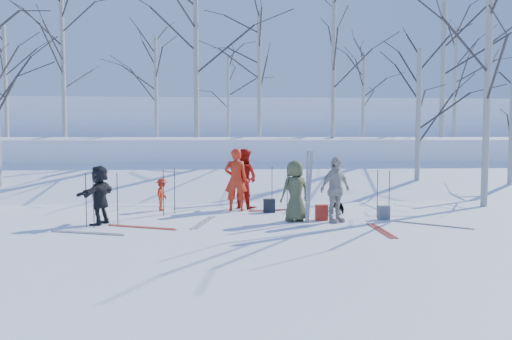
{
  "coord_description": "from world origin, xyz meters",
  "views": [
    {
      "loc": [
        -0.97,
        -12.75,
        2.3
      ],
      "look_at": [
        0.0,
        1.5,
        1.3
      ],
      "focal_mm": 35.0,
      "sensor_mm": 36.0,
      "label": 1
    }
  ],
  "objects": [
    {
      "name": "ski_pole_c",
      "position": [
        3.57,
        0.46,
        0.67
      ],
      "size": [
        0.02,
        0.02,
        1.34
      ],
      "primitive_type": "cylinder",
      "color": "black",
      "rests_on": "ground"
    },
    {
      "name": "birch_plateau_d",
      "position": [
        -2.08,
        9.38,
        6.19
      ],
      "size": [
        6.19,
        6.19,
        7.99
      ],
      "primitive_type": null,
      "color": "silver",
      "rests_on": "snow_plateau"
    },
    {
      "name": "backpack_red",
      "position": [
        1.71,
        0.47,
        0.21
      ],
      "size": [
        0.32,
        0.22,
        0.42
      ],
      "primitive_type": "cube",
      "color": "#B4261B",
      "rests_on": "ground"
    },
    {
      "name": "ski_pair_e",
      "position": [
        0.76,
        2.34,
        0.01
      ],
      "size": [
        0.99,
        1.98,
        0.02
      ],
      "primitive_type": null,
      "rotation": [
        0.0,
        0.0,
        1.79
      ],
      "color": "#AC2D18",
      "rests_on": "ground"
    },
    {
      "name": "birch_plateau_g",
      "position": [
        0.87,
        11.91,
        5.26
      ],
      "size": [
        4.88,
        4.88,
        6.11
      ],
      "primitive_type": null,
      "color": "silver",
      "rests_on": "snow_plateau"
    },
    {
      "name": "snow_ramp",
      "position": [
        0.0,
        7.0,
        0.15
      ],
      "size": [
        70.0,
        9.49,
        4.12
      ],
      "primitive_type": "cube",
      "rotation": [
        0.3,
        0.0,
        0.0
      ],
      "color": "white",
      "rests_on": "ground"
    },
    {
      "name": "skier_grey_west",
      "position": [
        -4.13,
        0.25,
        0.76
      ],
      "size": [
        0.92,
        1.48,
        1.53
      ],
      "primitive_type": "imported",
      "rotation": [
        0.0,
        0.0,
        4.35
      ],
      "color": "black",
      "rests_on": "ground"
    },
    {
      "name": "birch_plateau_i",
      "position": [
        -8.49,
        11.75,
        5.5
      ],
      "size": [
        5.22,
        5.22,
        6.6
      ],
      "primitive_type": null,
      "color": "silver",
      "rests_on": "snow_plateau"
    },
    {
      "name": "birch_edge_c",
      "position": [
        9.98,
        5.5,
        2.2
      ],
      "size": [
        3.68,
        3.68,
        4.41
      ],
      "primitive_type": null,
      "color": "silver",
      "rests_on": "ground"
    },
    {
      "name": "backpack_grey",
      "position": [
        3.42,
        0.45,
        0.19
      ],
      "size": [
        0.3,
        0.2,
        0.38
      ],
      "primitive_type": "cube",
      "color": "#5B5E63",
      "rests_on": "ground"
    },
    {
      "name": "upright_ski_left",
      "position": [
        1.24,
        0.07,
        0.95
      ],
      "size": [
        0.07,
        0.16,
        1.9
      ],
      "primitive_type": "cube",
      "rotation": [
        0.07,
        0.0,
        0.01
      ],
      "color": "silver",
      "rests_on": "ground"
    },
    {
      "name": "ski_pole_g",
      "position": [
        -4.38,
        -0.11,
        0.67
      ],
      "size": [
        0.02,
        0.02,
        1.34
      ],
      "primitive_type": "cylinder",
      "color": "black",
      "rests_on": "ground"
    },
    {
      "name": "ski_pair_b",
      "position": [
        2.85,
        -1.11,
        0.01
      ],
      "size": [
        0.22,
        1.9,
        0.02
      ],
      "primitive_type": null,
      "rotation": [
        0.0,
        0.0,
        -0.0
      ],
      "color": "#AC2D18",
      "rests_on": "ground"
    },
    {
      "name": "upright_ski_right",
      "position": [
        1.31,
        0.08,
        0.95
      ],
      "size": [
        0.14,
        0.23,
        1.89
      ],
      "primitive_type": "cube",
      "rotation": [
        0.1,
        0.0,
        0.36
      ],
      "color": "silver",
      "rests_on": "ground"
    },
    {
      "name": "ski_pole_d",
      "position": [
        0.53,
        2.11,
        0.67
      ],
      "size": [
        0.02,
        0.02,
        1.34
      ],
      "primitive_type": "cylinder",
      "color": "black",
      "rests_on": "ground"
    },
    {
      "name": "birch_edge_e",
      "position": [
        6.55,
        5.99,
        2.8
      ],
      "size": [
        4.52,
        4.52,
        5.59
      ],
      "primitive_type": null,
      "color": "silver",
      "rests_on": "ground"
    },
    {
      "name": "skier_redor_behind",
      "position": [
        -0.29,
        2.84,
        0.94
      ],
      "size": [
        1.15,
        1.14,
        1.88
      ],
      "primitive_type": "imported",
      "rotation": [
        0.0,
        0.0,
        2.42
      ],
      "color": "#B3160D",
      "rests_on": "ground"
    },
    {
      "name": "ski_pair_f",
      "position": [
        -2.98,
        -0.3,
        0.01
      ],
      "size": [
        1.55,
        2.04,
        0.02
      ],
      "primitive_type": null,
      "rotation": [
        0.0,
        0.0,
        1.18
      ],
      "color": "#AC2D18",
      "rests_on": "ground"
    },
    {
      "name": "birch_plateau_e",
      "position": [
        -4.28,
        12.84,
        4.71
      ],
      "size": [
        4.12,
        4.12,
        5.02
      ],
      "primitive_type": null,
      "color": "silver",
      "rests_on": "snow_plateau"
    },
    {
      "name": "birch_plateau_a",
      "position": [
        4.41,
        11.25,
        5.56
      ],
      "size": [
        5.3,
        5.3,
        6.72
      ],
      "primitive_type": null,
      "color": "silver",
      "rests_on": "snow_plateau"
    },
    {
      "name": "far_hill",
      "position": [
        0.0,
        38.0,
        2.0
      ],
      "size": [
        90.0,
        30.0,
        6.0
      ],
      "primitive_type": "cube",
      "color": "white",
      "rests_on": "ground"
    },
    {
      "name": "birch_plateau_h",
      "position": [
        -0.6,
        16.67,
        4.6
      ],
      "size": [
        3.96,
        3.96,
        4.8
      ],
      "primitive_type": null,
      "color": "silver",
      "rests_on": "snow_plateau"
    },
    {
      "name": "backpack_dark",
      "position": [
        0.43,
        1.94,
        0.2
      ],
      "size": [
        0.34,
        0.24,
        0.4
      ],
      "primitive_type": "cube",
      "color": "black",
      "rests_on": "ground"
    },
    {
      "name": "ski_pair_c",
      "position": [
        -1.47,
        0.27,
        0.01
      ],
      "size": [
        1.02,
        1.99,
        0.02
      ],
      "primitive_type": null,
      "rotation": [
        0.0,
        0.0,
        -0.22
      ],
      "color": "silver",
      "rests_on": "ground"
    },
    {
      "name": "birch_plateau_f",
      "position": [
        6.57,
        13.61,
        4.44
      ],
      "size": [
        3.74,
        3.74,
        4.49
      ],
      "primitive_type": null,
      "color": "silver",
      "rests_on": "snow_plateau"
    },
    {
      "name": "birch_edge_b",
      "position": [
        7.48,
        2.73,
        3.64
      ],
      "size": [
        5.69,
        5.69,
        7.27
      ],
      "primitive_type": null,
      "color": "silver",
      "rests_on": "ground"
    },
    {
      "name": "skier_red_north",
      "position": [
        -0.56,
        2.31,
        0.95
      ],
      "size": [
        0.73,
        0.51,
        1.9
      ],
      "primitive_type": "imported",
      "rotation": [
        0.0,
        0.0,
        3.06
      ],
      "color": "red",
      "rests_on": "ground"
    },
    {
      "name": "birch_plateau_c",
      "position": [
        -11.8,
        13.27,
        4.99
      ],
      "size": [
        4.5,
        4.5,
        5.58
      ],
      "primitive_type": null,
      "color": "silver",
      "rests_on": "snow_plateau"
    },
    {
      "name": "birch_plateau_b",
      "position": [
        9.48,
        10.43,
        6.4
      ],
      "size": [
        6.48,
        6.48,
        8.4
      ],
      "primitive_type": null,
      "color": "silver",
      "rests_on": "snow_plateau"
    },
    {
      "name": "ski_pole_b",
      "position": [
        -3.66,
        0.16,
        0.67
      ],
      "size": [
        0.02,
        0.02,
        1.34
      ],
      "primitive_type": "cylinder",
      "color": "black",
      "rests_on": "ground"
    },
    {
      "name": "skier_red_seated",
      "position": [
        -2.8,
        2.5,
        0.5
      ],
      "size": [
        0.47,
        0.69,
        0.99
      ],
      "primitive_type": "imported",
      "rotation": [
        0.0,
        0.0,
        1.4
      ],
      "color": "red",
      "rests_on": "ground"
    },
    {
      "name": "ski_pole_h",
      "position": [
        1.04,
        2.5,
        0.67
      ],
      "size": [
        0.02,
        0.02,
        1.34
      ],
      "primitive_type": "cylinder",
      "color": "black",
      "rests_on": "ground"
    },
    {
      "name": "ski_pole_e",
      "position": [
        -2.36,
        1.86,
        0.67
      ],
      "size": [
        0.02,
        0.02,
        1.34
      ],
      "primitive_type": "cylinder",
      "color": "black",
      "rests_on": "ground"
    },
    {
      "name": "ski_pair_d",
      "position": [
        -4.13,
        -0.95,
        0.01
      ],
      "size": [
        1.32,
        2.02,
        0.02
      ],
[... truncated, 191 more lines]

